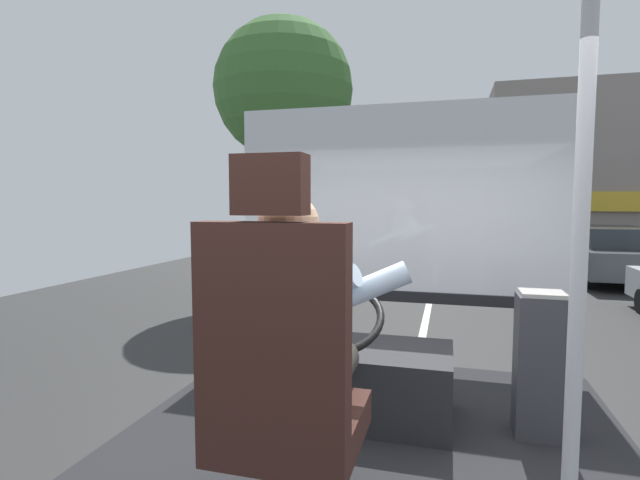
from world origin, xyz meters
name	(u,v)px	position (x,y,z in m)	size (l,w,h in m)	color
ground	(431,295)	(0.00, 8.80, -0.02)	(18.00, 44.00, 0.06)	#2C2C2C
driver_seat	(284,393)	(-0.15, -0.53, 1.43)	(0.48, 0.48, 1.36)	black
bus_driver	(295,330)	(-0.15, -0.41, 1.61)	(0.78, 0.55, 0.75)	#332D28
steering_console	(353,378)	(-0.15, 0.63, 1.06)	(1.10, 0.98, 0.81)	black
handrail_pole	(579,259)	(0.71, -0.51, 1.91)	(0.04, 0.04, 2.13)	#B7B7BC
fare_box	(540,364)	(0.83, 0.66, 1.22)	(0.24, 0.21, 0.76)	#333338
windshield_panel	(399,225)	(0.00, 1.62, 1.89)	(2.50, 0.08, 1.48)	silver
street_tree	(284,92)	(-2.98, 7.39, 4.32)	(2.84, 2.84, 5.78)	#4C3828
shop_building	(628,177)	(6.35, 16.94, 2.92)	(9.41, 5.59, 5.85)	gray
parked_car_charcoal	(609,253)	(4.38, 11.80, 0.73)	(1.96, 4.36, 1.42)	#474C51
parked_car_red	(569,238)	(4.72, 17.69, 0.68)	(1.99, 4.36, 1.33)	maroon
parked_car_green	(540,229)	(4.62, 22.90, 0.74)	(1.96, 4.27, 1.44)	#195633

